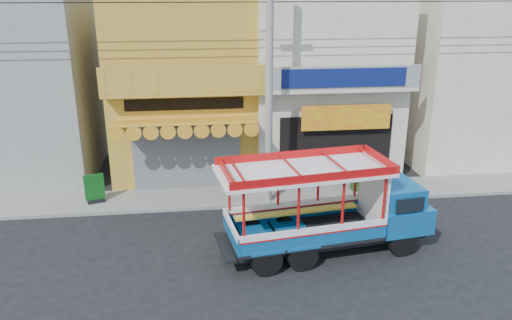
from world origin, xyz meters
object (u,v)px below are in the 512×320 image
Objects in this scene: songthaew_truck at (341,207)px; green_sign at (95,191)px; potted_plant_c at (387,176)px; potted_plant_a at (357,176)px; utility_pole at (274,70)px.

green_sign is at bearing 151.90° from songthaew_truck.
potted_plant_c is at bearing 53.20° from songthaew_truck.
songthaew_truck is 6.05× the size of potted_plant_a.
potted_plant_a is (1.98, 4.37, -0.78)m from songthaew_truck.
songthaew_truck is 6.09× the size of potted_plant_c.
potted_plant_c is at bearing 6.74° from utility_pole.
utility_pole is 25.51× the size of potted_plant_c.
songthaew_truck is at bearing -154.47° from potted_plant_a.
utility_pole is 4.19× the size of songthaew_truck.
green_sign is 11.31m from potted_plant_c.
green_sign is (-6.60, 0.66, -4.45)m from utility_pole.
utility_pole is 7.98m from green_sign.
green_sign is at bearing 140.03° from potted_plant_a.
utility_pole is 5.64m from potted_plant_a.
green_sign is at bearing -75.74° from potted_plant_c.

